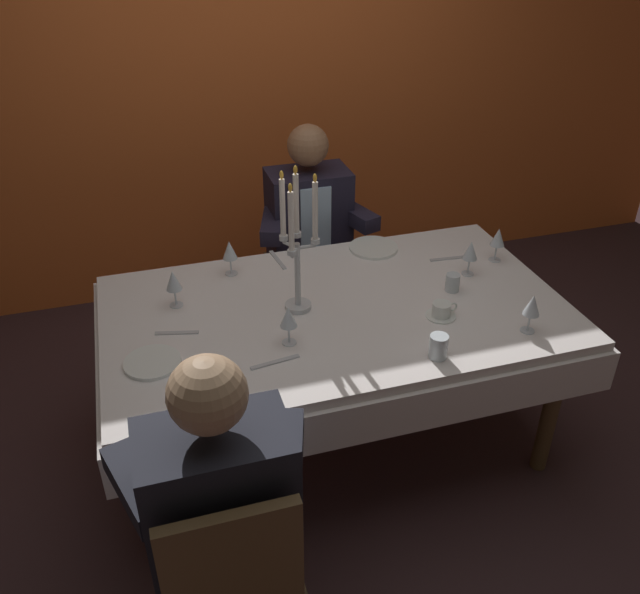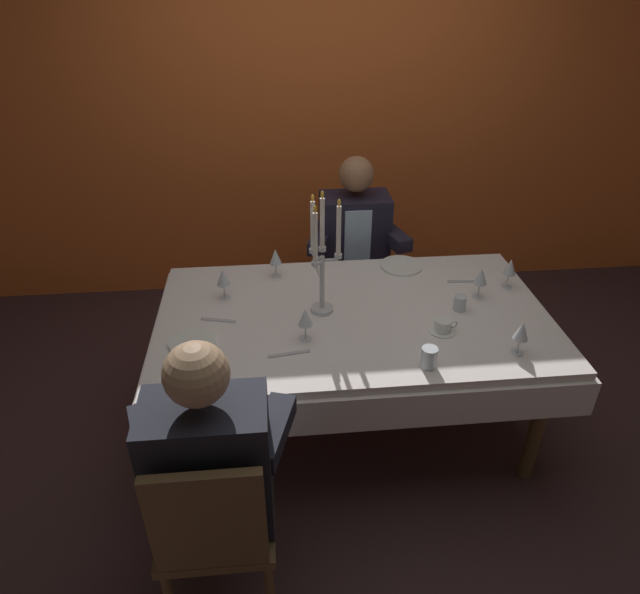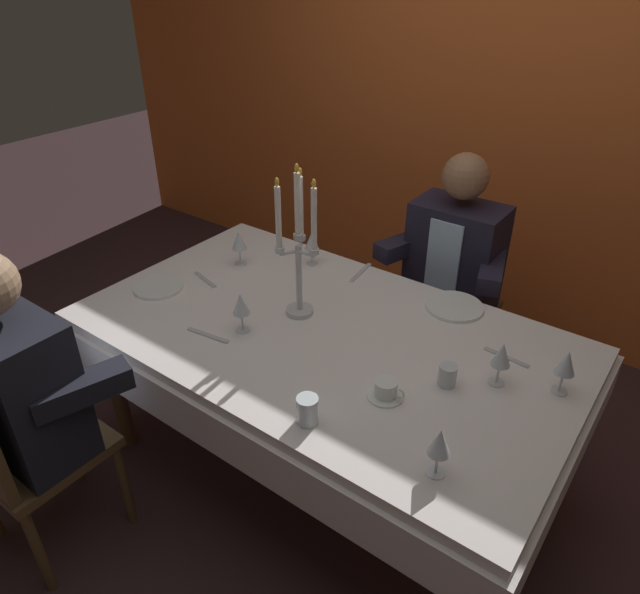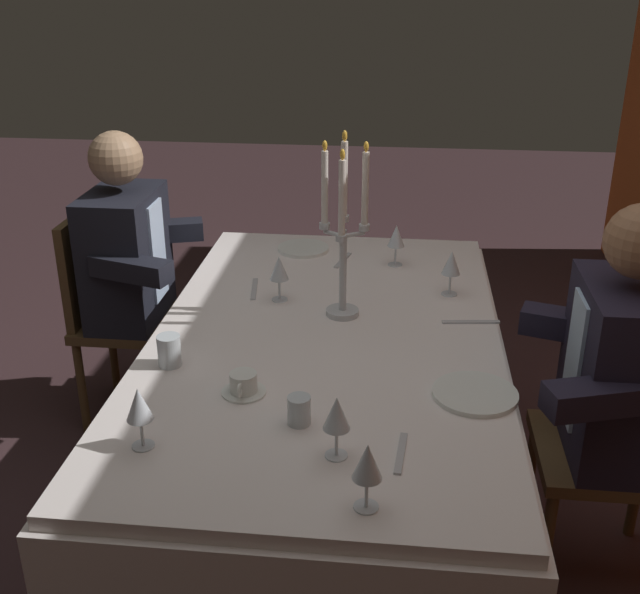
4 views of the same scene
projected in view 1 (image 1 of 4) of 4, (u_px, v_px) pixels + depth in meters
The scene contains 21 objects.
ground_plane at pixel (334, 438), 3.13m from camera, with size 12.00×12.00×0.00m, color #3D282A.
back_wall at pixel (248, 68), 3.77m from camera, with size 6.00×0.12×2.70m, color orange.
dining_table at pixel (336, 331), 2.80m from camera, with size 1.94×1.14×0.74m.
candelabra at pixel (297, 248), 2.59m from camera, with size 0.15×0.17×0.62m.
dinner_plate_0 at pixel (152, 362), 2.41m from camera, with size 0.21×0.21×0.01m, color white.
dinner_plate_1 at pixel (373, 248), 3.18m from camera, with size 0.24×0.24×0.01m, color white.
wine_glass_0 at pixel (470, 252), 2.92m from camera, with size 0.07×0.07×0.16m.
wine_glass_1 at pixel (230, 251), 2.92m from camera, with size 0.07×0.07×0.16m.
wine_glass_2 at pixel (173, 281), 2.69m from camera, with size 0.07×0.07×0.16m.
wine_glass_3 at pixel (288, 317), 2.46m from camera, with size 0.07×0.07×0.16m.
wine_glass_4 at pixel (532, 306), 2.53m from camera, with size 0.07×0.07×0.16m.
wine_glass_5 at pixel (498, 238), 3.03m from camera, with size 0.07×0.07×0.16m.
water_tumbler_0 at pixel (453, 283), 2.84m from camera, with size 0.06×0.06×0.08m, color silver.
water_tumbler_1 at pixel (438, 347), 2.42m from camera, with size 0.07×0.07×0.09m, color silver.
coffee_cup_0 at pixel (442, 311), 2.67m from camera, with size 0.13×0.12×0.06m.
spoon_0 at pixel (177, 333), 2.57m from camera, with size 0.17×0.02×0.01m, color #B7B7BC.
knife_1 at pixel (275, 362), 2.42m from camera, with size 0.19×0.02×0.01m, color #B7B7BC.
knife_2 at pixel (278, 260), 3.09m from camera, with size 0.19×0.02×0.01m, color #B7B7BC.
spoon_3 at pixel (447, 259), 3.10m from camera, with size 0.17×0.02×0.01m, color #B7B7BC.
seated_diner_0 at pixel (220, 505), 1.87m from camera, with size 0.63×0.48×1.24m.
seated_diner_1 at pixel (308, 218), 3.50m from camera, with size 0.63×0.48×1.24m.
Camera 1 is at (-0.73, -2.19, 2.22)m, focal length 37.02 mm.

